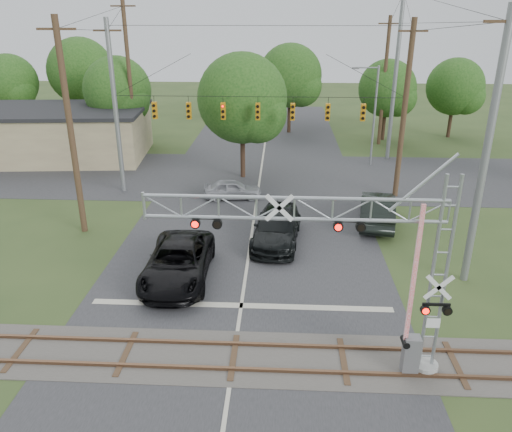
# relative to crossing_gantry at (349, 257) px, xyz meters

# --- Properties ---
(ground) EXTENTS (160.00, 160.00, 0.00)m
(ground) POSITION_rel_crossing_gantry_xyz_m (-3.84, -1.64, -4.45)
(ground) COLOR #31441F
(ground) RESTS_ON ground
(road_main) EXTENTS (14.00, 90.00, 0.02)m
(road_main) POSITION_rel_crossing_gantry_xyz_m (-3.84, 8.36, -4.44)
(road_main) COLOR #2C2C2F
(road_main) RESTS_ON ground
(road_cross) EXTENTS (90.00, 12.00, 0.02)m
(road_cross) POSITION_rel_crossing_gantry_xyz_m (-3.84, 22.36, -4.44)
(road_cross) COLOR #2C2C2F
(road_cross) RESTS_ON ground
(railroad_track) EXTENTS (90.00, 3.20, 0.17)m
(railroad_track) POSITION_rel_crossing_gantry_xyz_m (-3.84, 0.36, -4.42)
(railroad_track) COLOR #43403A
(railroad_track) RESTS_ON ground
(crossing_gantry) EXTENTS (10.08, 0.93, 7.26)m
(crossing_gantry) POSITION_rel_crossing_gantry_xyz_m (0.00, 0.00, 0.00)
(crossing_gantry) COLOR #989993
(crossing_gantry) RESTS_ON ground
(traffic_signal_span) EXTENTS (19.34, 0.36, 11.50)m
(traffic_signal_span) POSITION_rel_crossing_gantry_xyz_m (-2.96, 18.36, 1.30)
(traffic_signal_span) COLOR gray
(traffic_signal_span) RESTS_ON ground
(pickup_black) EXTENTS (3.02, 6.34, 1.75)m
(pickup_black) POSITION_rel_crossing_gantry_xyz_m (-6.99, 6.13, -3.57)
(pickup_black) COLOR black
(pickup_black) RESTS_ON ground
(car_dark) EXTENTS (2.97, 6.11, 1.71)m
(car_dark) POSITION_rel_crossing_gantry_xyz_m (-2.40, 10.52, -3.59)
(car_dark) COLOR black
(car_dark) RESTS_ON ground
(sedan_silver) EXTENTS (4.04, 1.99, 1.33)m
(sedan_silver) POSITION_rel_crossing_gantry_xyz_m (-5.49, 17.27, -3.79)
(sedan_silver) COLOR #999AA0
(sedan_silver) RESTS_ON ground
(suv_dark) EXTENTS (2.80, 5.78, 1.83)m
(suv_dark) POSITION_rel_crossing_gantry_xyz_m (3.54, 13.47, -3.54)
(suv_dark) COLOR black
(suv_dark) RESTS_ON ground
(commercial_building) EXTENTS (18.85, 10.82, 4.23)m
(commercial_building) POSITION_rel_crossing_gantry_xyz_m (-23.08, 26.90, -2.33)
(commercial_building) COLOR gray
(commercial_building) RESTS_ON ground
(streetlight) EXTENTS (2.13, 0.22, 7.97)m
(streetlight) POSITION_rel_crossing_gantry_xyz_m (4.99, 25.88, 0.01)
(streetlight) COLOR gray
(streetlight) RESTS_ON ground
(utility_poles) EXTENTS (24.06, 26.72, 13.92)m
(utility_poles) POSITION_rel_crossing_gantry_xyz_m (-1.51, 21.60, 1.91)
(utility_poles) COLOR #472C21
(utility_poles) RESTS_ON ground
(treeline) EXTENTS (55.53, 23.41, 9.54)m
(treeline) POSITION_rel_crossing_gantry_xyz_m (-5.24, 31.62, 1.16)
(treeline) COLOR #352318
(treeline) RESTS_ON ground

